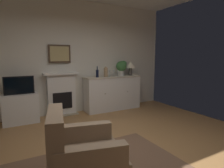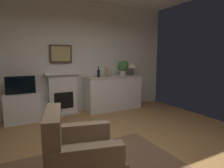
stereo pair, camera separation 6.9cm
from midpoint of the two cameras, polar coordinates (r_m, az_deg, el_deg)
name	(u,v)px [view 2 (the right image)]	position (r m, az deg, el deg)	size (l,w,h in m)	color
ground_plane	(127,155)	(3.23, 5.13, -20.44)	(5.54, 5.24, 0.10)	#9E7042
wall_rear	(76,57)	(5.20, -10.47, 7.84)	(5.54, 0.06, 2.95)	silver
fireplace_unit	(63,94)	(5.06, -14.13, -2.86)	(0.87, 0.30, 1.10)	white
framed_picture	(61,54)	(5.02, -14.66, 8.74)	(0.55, 0.04, 0.45)	#473323
sideboard_cabinet	(114,93)	(5.41, 0.92, -2.68)	(1.63, 0.49, 0.95)	white
table_lamp	(132,66)	(5.63, 6.39, 5.43)	(0.26, 0.26, 0.40)	#4C4742
wine_bottle	(99,73)	(5.09, -3.67, 3.25)	(0.08, 0.08, 0.29)	black
wine_glass_left	(111,72)	(5.31, 0.05, 3.62)	(0.07, 0.07, 0.16)	silver
wine_glass_center	(115,72)	(5.32, 1.32, 3.63)	(0.07, 0.07, 0.16)	silver
wine_glass_right	(119,72)	(5.35, 2.51, 3.65)	(0.07, 0.07, 0.16)	silver
vase_decorative	(107,72)	(5.17, -1.13, 3.69)	(0.11, 0.11, 0.28)	#9E7F5B
tv_cabinet	(22,108)	(4.82, -24.97, -6.55)	(0.75, 0.42, 0.67)	white
tv_set	(21,85)	(4.69, -25.34, -0.29)	(0.62, 0.07, 0.40)	black
potted_plant_small	(123,67)	(5.52, 3.72, 5.18)	(0.30, 0.30, 0.43)	beige
armchair	(79,156)	(2.33, -9.03, -20.44)	(0.96, 0.93, 0.92)	#8C7259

